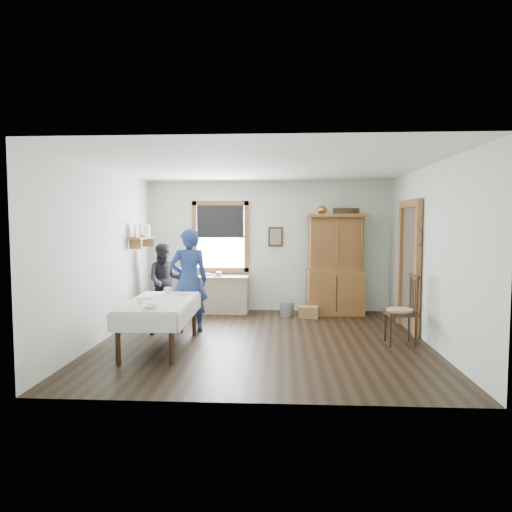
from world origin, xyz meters
The scene contains 20 objects.
room centered at (0.00, 0.00, 1.35)m, with size 5.01×5.01×2.70m.
window centered at (-1.00, 2.46, 1.63)m, with size 1.18×0.07×1.48m.
doorway centered at (2.46, 0.85, 1.16)m, with size 0.09×1.14×2.22m.
wall_shelf centered at (-2.37, 1.54, 1.57)m, with size 0.24×1.00×0.44m.
framed_picture centered at (0.15, 2.46, 1.55)m, with size 0.30×0.04×0.40m, color #321E11.
rug_beater centered at (2.45, 0.30, 1.72)m, with size 0.27×0.27×0.01m, color black.
work_counter centered at (-1.04, 2.19, 0.38)m, with size 1.32×0.50×0.75m, color tan.
china_hutch centered at (1.35, 2.15, 1.01)m, with size 1.18×0.56×2.01m, color #95602E.
dining_table centered at (-1.49, -0.51, 0.35)m, with size 0.93×1.76×0.71m, color white.
spindle_chair centered at (2.07, -0.11, 0.54)m, with size 0.49×0.49×1.07m, color #321E11.
pail centered at (0.39, 1.91, 0.15)m, with size 0.27×0.27×0.29m, color #9A9DA2.
wicker_basket centered at (0.81, 1.77, 0.11)m, with size 0.37×0.26×0.22m, color olive.
woman_blue centered at (-1.28, 0.53, 0.80)m, with size 0.59×0.39×1.61m, color navy.
figure_dark centered at (-2.00, 1.71, 0.66)m, with size 0.65×0.50×1.33m, color black.
table_cup_a centered at (-1.54, 0.15, 0.76)m, with size 0.13×0.13×0.10m, color white.
table_cup_b centered at (-1.68, -0.85, 0.75)m, with size 0.09×0.09×0.09m, color white.
table_bowl centered at (-1.45, -1.14, 0.73)m, with size 0.22×0.22×0.05m, color white.
counter_book centered at (-1.19, 2.17, 0.77)m, with size 0.17×0.22×0.02m, color #7F7154.
counter_bowl centered at (-1.26, 2.20, 0.78)m, with size 0.18×0.18×0.06m, color white.
shelf_bowl centered at (-2.37, 1.55, 1.60)m, with size 0.22×0.22×0.05m, color white.
Camera 1 is at (0.28, -7.01, 1.83)m, focal length 32.00 mm.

